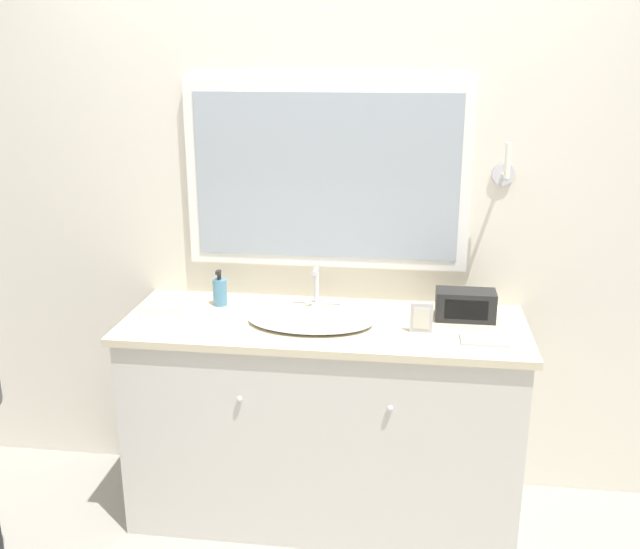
% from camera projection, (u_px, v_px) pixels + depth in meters
% --- Properties ---
extents(wall_back, '(8.00, 0.18, 2.55)m').
position_uv_depth(wall_back, '(333.00, 209.00, 3.07)').
color(wall_back, silver).
rests_on(wall_back, ground_plane).
extents(vanity_counter, '(1.64, 0.60, 0.88)m').
position_uv_depth(vanity_counter, '(323.00, 419.00, 3.02)').
color(vanity_counter, beige).
rests_on(vanity_counter, ground_plane).
extents(sink_basin, '(0.50, 0.36, 0.19)m').
position_uv_depth(sink_basin, '(311.00, 319.00, 2.86)').
color(sink_basin, white).
rests_on(sink_basin, vanity_counter).
extents(soap_bottle, '(0.06, 0.06, 0.16)m').
position_uv_depth(soap_bottle, '(220.00, 291.00, 3.06)').
color(soap_bottle, teal).
rests_on(soap_bottle, vanity_counter).
extents(appliance_box, '(0.24, 0.12, 0.12)m').
position_uv_depth(appliance_box, '(465.00, 305.00, 2.89)').
color(appliance_box, black).
rests_on(appliance_box, vanity_counter).
extents(picture_frame, '(0.09, 0.01, 0.12)m').
position_uv_depth(picture_frame, '(421.00, 318.00, 2.76)').
color(picture_frame, '#B2B2B7').
rests_on(picture_frame, vanity_counter).
extents(hand_towel_near_sink, '(0.19, 0.11, 0.04)m').
position_uv_depth(hand_towel_near_sink, '(166.00, 308.00, 2.98)').
color(hand_towel_near_sink, white).
rests_on(hand_towel_near_sink, vanity_counter).
extents(metal_tray, '(0.18, 0.11, 0.01)m').
position_uv_depth(metal_tray, '(485.00, 340.00, 2.69)').
color(metal_tray, silver).
rests_on(metal_tray, vanity_counter).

